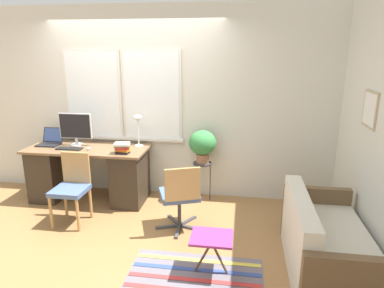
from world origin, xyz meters
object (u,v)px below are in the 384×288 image
laptop (50,141)px  mouse (88,148)px  office_chair_swivel (180,195)px  desk_lamp (138,123)px  folding_stool (212,240)px  keyboard (69,149)px  book_stack (122,147)px  desk_chair_wooden (72,186)px  potted_plant (203,144)px  plant_stand (202,167)px  monitor (75,128)px  couch_loveseat (325,247)px

laptop → mouse: bearing=-14.7°
office_chair_swivel → desk_lamp: bearing=-69.4°
office_chair_swivel → folding_stool: office_chair_swivel is taller
folding_stool → keyboard: bearing=147.6°
desk_lamp → book_stack: 0.47m
desk_chair_wooden → desk_lamp: bearing=54.6°
potted_plant → folding_stool: potted_plant is taller
office_chair_swivel → plant_stand: bearing=-120.8°
laptop → keyboard: bearing=-26.3°
monitor → plant_stand: size_ratio=0.84×
potted_plant → desk_lamp: bearing=-178.2°
plant_stand → keyboard: bearing=-169.7°
desk_chair_wooden → potted_plant: 1.79m
desk_chair_wooden → plant_stand: bearing=30.4°
laptop → folding_stool: (2.49, -1.52, -0.47)m
monitor → couch_loveseat: bearing=-23.6°
potted_plant → couch_loveseat: bearing=-47.7°
plant_stand → potted_plant: 0.34m
keyboard → mouse: size_ratio=5.28×
desk_chair_wooden → potted_plant: size_ratio=1.86×
plant_stand → desk_chair_wooden: bearing=-150.1°
desk_lamp → office_chair_swivel: bearing=-48.6°
book_stack → potted_plant: 1.09m
desk_lamp → couch_loveseat: 2.83m
plant_stand → potted_plant: potted_plant is taller
mouse → couch_loveseat: mouse is taller
office_chair_swivel → potted_plant: 0.98m
desk_chair_wooden → couch_loveseat: 2.95m
mouse → book_stack: size_ratio=0.31×
desk_lamp → plant_stand: 1.10m
desk_chair_wooden → potted_plant: bearing=30.4°
desk_chair_wooden → plant_stand: 1.75m
book_stack → desk_chair_wooden: bearing=-136.7°
laptop → plant_stand: laptop is taller
desk_lamp → keyboard: bearing=-161.6°
desk_lamp → laptop: bearing=-175.2°
desk_lamp → potted_plant: desk_lamp is taller
mouse → potted_plant: bearing=11.3°
desk_chair_wooden → folding_stool: bearing=-23.0°
couch_loveseat → folding_stool: 1.08m
mouse → couch_loveseat: (2.90, -1.19, -0.51)m
desk_lamp → desk_chair_wooden: desk_lamp is taller
potted_plant → folding_stool: size_ratio=1.15×
keyboard → potted_plant: potted_plant is taller
desk_lamp → office_chair_swivel: (0.75, -0.85, -0.67)m
couch_loveseat → potted_plant: size_ratio=3.06×
mouse → couch_loveseat: 3.18m
monitor → mouse: bearing=-36.6°
couch_loveseat → book_stack: bearing=65.2°
monitor → folding_stool: (2.09, -1.55, -0.67)m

